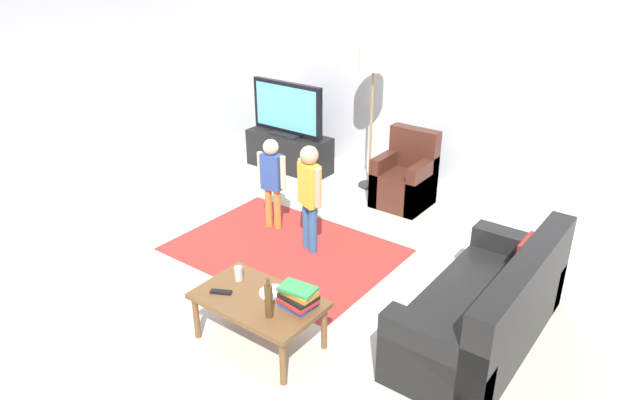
{
  "coord_description": "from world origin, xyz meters",
  "views": [
    {
      "loc": [
        3.0,
        -3.44,
        3.0
      ],
      "look_at": [
        0.0,
        0.6,
        0.65
      ],
      "focal_mm": 32.58,
      "sensor_mm": 36.0,
      "label": 1
    }
  ],
  "objects_px": {
    "tv_remote": "(221,292)",
    "couch": "(490,313)",
    "floor_lamp": "(373,65)",
    "book_stack": "(298,297)",
    "tv_stand": "(289,152)",
    "child_near_tv": "(272,176)",
    "coffee_table": "(258,303)",
    "child_center": "(309,189)",
    "soda_can": "(238,274)",
    "tv": "(287,109)",
    "armchair": "(406,180)",
    "plate": "(273,292)",
    "bottle": "(269,300)"
  },
  "relations": [
    {
      "from": "floor_lamp",
      "to": "bottle",
      "type": "distance_m",
      "value": 3.64
    },
    {
      "from": "child_center",
      "to": "tv_remote",
      "type": "bearing_deg",
      "value": -78.74
    },
    {
      "from": "child_center",
      "to": "coffee_table",
      "type": "relative_size",
      "value": 1.13
    },
    {
      "from": "tv_stand",
      "to": "soda_can",
      "type": "distance_m",
      "value": 3.48
    },
    {
      "from": "soda_can",
      "to": "armchair",
      "type": "bearing_deg",
      "value": 90.97
    },
    {
      "from": "floor_lamp",
      "to": "child_center",
      "type": "height_order",
      "value": "floor_lamp"
    },
    {
      "from": "floor_lamp",
      "to": "tv_remote",
      "type": "distance_m",
      "value": 3.55
    },
    {
      "from": "child_near_tv",
      "to": "book_stack",
      "type": "relative_size",
      "value": 3.5
    },
    {
      "from": "tv_stand",
      "to": "couch",
      "type": "distance_m",
      "value": 4.12
    },
    {
      "from": "couch",
      "to": "child_near_tv",
      "type": "relative_size",
      "value": 1.76
    },
    {
      "from": "floor_lamp",
      "to": "coffee_table",
      "type": "xyz_separation_m",
      "value": [
        0.98,
        -3.18,
        -1.17
      ]
    },
    {
      "from": "tv_stand",
      "to": "tv_remote",
      "type": "bearing_deg",
      "value": -58.98
    },
    {
      "from": "tv",
      "to": "book_stack",
      "type": "height_order",
      "value": "tv"
    },
    {
      "from": "tv_stand",
      "to": "soda_can",
      "type": "xyz_separation_m",
      "value": [
        1.87,
        -2.93,
        0.24
      ]
    },
    {
      "from": "armchair",
      "to": "coffee_table",
      "type": "bearing_deg",
      "value": -83.33
    },
    {
      "from": "armchair",
      "to": "book_stack",
      "type": "bearing_deg",
      "value": -77.05
    },
    {
      "from": "couch",
      "to": "coffee_table",
      "type": "bearing_deg",
      "value": -143.79
    },
    {
      "from": "armchair",
      "to": "child_near_tv",
      "type": "bearing_deg",
      "value": -121.32
    },
    {
      "from": "plate",
      "to": "armchair",
      "type": "bearing_deg",
      "value": 97.93
    },
    {
      "from": "tv_stand",
      "to": "child_center",
      "type": "bearing_deg",
      "value": -45.41
    },
    {
      "from": "floor_lamp",
      "to": "tv",
      "type": "bearing_deg",
      "value": -171.77
    },
    {
      "from": "tv_stand",
      "to": "child_near_tv",
      "type": "xyz_separation_m",
      "value": [
        0.96,
        -1.46,
        0.37
      ]
    },
    {
      "from": "armchair",
      "to": "floor_lamp",
      "type": "height_order",
      "value": "floor_lamp"
    },
    {
      "from": "tv",
      "to": "book_stack",
      "type": "distance_m",
      "value": 3.84
    },
    {
      "from": "tv",
      "to": "couch",
      "type": "distance_m",
      "value": 4.15
    },
    {
      "from": "tv_stand",
      "to": "bottle",
      "type": "distance_m",
      "value": 3.96
    },
    {
      "from": "book_stack",
      "to": "child_center",
      "type": "bearing_deg",
      "value": 124.41
    },
    {
      "from": "book_stack",
      "to": "plate",
      "type": "relative_size",
      "value": 1.33
    },
    {
      "from": "soda_can",
      "to": "child_near_tv",
      "type": "bearing_deg",
      "value": 121.77
    },
    {
      "from": "child_center",
      "to": "armchair",
      "type": "bearing_deg",
      "value": 81.41
    },
    {
      "from": "floor_lamp",
      "to": "book_stack",
      "type": "relative_size",
      "value": 6.08
    },
    {
      "from": "coffee_table",
      "to": "tv_remote",
      "type": "height_order",
      "value": "tv_remote"
    },
    {
      "from": "plate",
      "to": "bottle",
      "type": "bearing_deg",
      "value": -54.73
    },
    {
      "from": "floor_lamp",
      "to": "coffee_table",
      "type": "height_order",
      "value": "floor_lamp"
    },
    {
      "from": "child_near_tv",
      "to": "bottle",
      "type": "xyz_separation_m",
      "value": [
        1.43,
        -1.69,
        -0.06
      ]
    },
    {
      "from": "couch",
      "to": "child_center",
      "type": "relative_size",
      "value": 1.59
    },
    {
      "from": "tv",
      "to": "child_near_tv",
      "type": "xyz_separation_m",
      "value": [
        0.96,
        -1.43,
        -0.23
      ]
    },
    {
      "from": "floor_lamp",
      "to": "tv_remote",
      "type": "relative_size",
      "value": 10.47
    },
    {
      "from": "bottle",
      "to": "plate",
      "type": "relative_size",
      "value": 1.47
    },
    {
      "from": "couch",
      "to": "tv_remote",
      "type": "xyz_separation_m",
      "value": [
        -1.74,
        -1.19,
        0.14
      ]
    },
    {
      "from": "couch",
      "to": "plate",
      "type": "bearing_deg",
      "value": -146.05
    },
    {
      "from": "couch",
      "to": "floor_lamp",
      "type": "relative_size",
      "value": 1.01
    },
    {
      "from": "floor_lamp",
      "to": "soda_can",
      "type": "xyz_separation_m",
      "value": [
        0.68,
        -3.08,
        -1.06
      ]
    },
    {
      "from": "tv",
      "to": "bottle",
      "type": "relative_size",
      "value": 3.4
    },
    {
      "from": "floor_lamp",
      "to": "child_center",
      "type": "distance_m",
      "value": 2.0
    },
    {
      "from": "plate",
      "to": "child_center",
      "type": "bearing_deg",
      "value": 116.13
    },
    {
      "from": "child_near_tv",
      "to": "bottle",
      "type": "distance_m",
      "value": 2.22
    },
    {
      "from": "tv_stand",
      "to": "soda_can",
      "type": "height_order",
      "value": "soda_can"
    },
    {
      "from": "tv_remote",
      "to": "couch",
      "type": "bearing_deg",
      "value": 6.25
    },
    {
      "from": "tv",
      "to": "bottle",
      "type": "distance_m",
      "value": 3.95
    }
  ]
}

